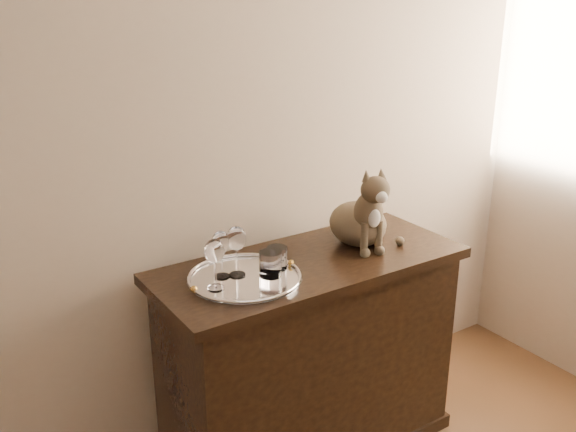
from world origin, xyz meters
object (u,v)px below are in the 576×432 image
wine_glass_c (215,264)px  wine_glass_d (237,251)px  wine_glass_a (221,254)px  tumbler_c (277,258)px  sideboard (309,358)px  tray (245,279)px  tumbler_a (270,264)px  cat (358,203)px

wine_glass_c → wine_glass_d: bearing=24.3°
wine_glass_a → tumbler_c: bearing=-13.5°
sideboard → wine_glass_a: 0.63m
tray → wine_glass_c: size_ratio=2.23×
wine_glass_c → wine_glass_d: (0.11, 0.05, 0.00)m
sideboard → wine_glass_c: 0.67m
tray → tumbler_a: tumbler_a is taller
sideboard → tray: size_ratio=3.00×
tray → wine_glass_a: (-0.06, 0.05, 0.09)m
wine_glass_a → sideboard: bearing=-6.3°
sideboard → cat: 0.65m
sideboard → tray: tray is taller
sideboard → tumbler_c: size_ratio=14.47×
wine_glass_a → wine_glass_d: 0.05m
sideboard → wine_glass_a: bearing=173.7°
sideboard → tumbler_a: 0.52m
tray → wine_glass_d: (-0.01, 0.03, 0.10)m
tumbler_a → tumbler_c: 0.07m
tumbler_c → tumbler_a: bearing=-142.9°
tumbler_a → wine_glass_d: bearing=144.4°
tray → tumbler_a: size_ratio=4.42×
wine_glass_a → tumbler_a: 0.18m
sideboard → tumbler_c: (-0.15, -0.01, 0.47)m
wine_glass_c → tumbler_c: (0.26, 0.02, -0.05)m
wine_glass_c → cat: size_ratio=0.53×
cat → sideboard: bearing=-160.0°
tumbler_a → tray: bearing=158.5°
tumbler_a → cat: (0.46, 0.08, 0.12)m
sideboard → tumbler_a: size_ratio=13.26×
tray → wine_glass_a: 0.12m
cat → wine_glass_a: bearing=-168.3°
sideboard → tray: (-0.29, -0.01, 0.43)m
tumbler_c → tray: bearing=-177.4°
wine_glass_c → tray: bearing=7.3°
wine_glass_c → tumbler_a: 0.21m
sideboard → tumbler_a: (-0.21, -0.05, 0.48)m
tray → tumbler_a: (0.09, -0.03, 0.05)m
wine_glass_a → wine_glass_d: wine_glass_d is taller
wine_glass_c → tumbler_c: 0.26m
tumbler_c → cat: size_ratio=0.25×
wine_glass_d → cat: 0.56m
wine_glass_d → tumbler_a: 0.13m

